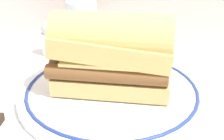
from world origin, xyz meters
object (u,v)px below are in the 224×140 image
drinking_glass (82,26)px  sausage_sandwich (112,52)px  salt_shaker (49,39)px  plate (112,91)px

drinking_glass → sausage_sandwich: bearing=-67.8°
sausage_sandwich → salt_shaker: size_ratio=2.54×
plate → sausage_sandwich: (0.00, -0.00, 0.07)m
plate → sausage_sandwich: sausage_sandwich is taller
plate → salt_shaker: 0.22m
plate → drinking_glass: 0.24m
sausage_sandwich → drinking_glass: sausage_sandwich is taller
plate → sausage_sandwich: bearing=-82.9°
drinking_glass → plate: bearing=-67.8°
plate → sausage_sandwich: 0.07m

